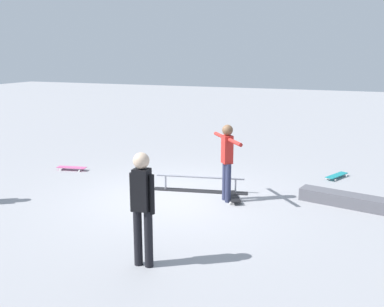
{
  "coord_description": "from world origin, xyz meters",
  "views": [
    {
      "loc": [
        -3.75,
        8.48,
        3.14
      ],
      "look_at": [
        -0.35,
        -0.16,
        1.0
      ],
      "focal_mm": 41.52,
      "sensor_mm": 36.0,
      "label": 1
    }
  ],
  "objects_px": {
    "skate_ledge": "(342,199)",
    "loose_skateboard_teal": "(337,175)",
    "skateboard_main": "(233,197)",
    "grind_rail": "(200,185)",
    "loose_skateboard_pink": "(72,168)",
    "skater_main": "(227,157)",
    "bystander_black_shirt": "(142,203)"
  },
  "relations": [
    {
      "from": "grind_rail",
      "to": "skate_ledge",
      "type": "bearing_deg",
      "value": 172.59
    },
    {
      "from": "grind_rail",
      "to": "skateboard_main",
      "type": "relative_size",
      "value": 2.73
    },
    {
      "from": "grind_rail",
      "to": "loose_skateboard_pink",
      "type": "xyz_separation_m",
      "value": [
        3.88,
        -0.46,
        -0.08
      ]
    },
    {
      "from": "grind_rail",
      "to": "skater_main",
      "type": "height_order",
      "value": "skater_main"
    },
    {
      "from": "loose_skateboard_teal",
      "to": "skater_main",
      "type": "bearing_deg",
      "value": 167.27
    },
    {
      "from": "skate_ledge",
      "to": "skater_main",
      "type": "distance_m",
      "value": 2.56
    },
    {
      "from": "loose_skateboard_teal",
      "to": "skate_ledge",
      "type": "bearing_deg",
      "value": -148.16
    },
    {
      "from": "grind_rail",
      "to": "loose_skateboard_pink",
      "type": "relative_size",
      "value": 2.66
    },
    {
      "from": "skateboard_main",
      "to": "loose_skateboard_teal",
      "type": "xyz_separation_m",
      "value": [
        -1.97,
        -2.58,
        0.0
      ]
    },
    {
      "from": "skateboard_main",
      "to": "skate_ledge",
      "type": "bearing_deg",
      "value": -103.96
    },
    {
      "from": "skate_ledge",
      "to": "skateboard_main",
      "type": "bearing_deg",
      "value": 12.95
    },
    {
      "from": "bystander_black_shirt",
      "to": "loose_skateboard_pink",
      "type": "xyz_separation_m",
      "value": [
        4.37,
        -4.17,
        -0.91
      ]
    },
    {
      "from": "skate_ledge",
      "to": "bystander_black_shirt",
      "type": "height_order",
      "value": "bystander_black_shirt"
    },
    {
      "from": "skater_main",
      "to": "skateboard_main",
      "type": "relative_size",
      "value": 2.06
    },
    {
      "from": "grind_rail",
      "to": "loose_skateboard_teal",
      "type": "distance_m",
      "value": 3.66
    },
    {
      "from": "skate_ledge",
      "to": "loose_skateboard_teal",
      "type": "relative_size",
      "value": 2.17
    },
    {
      "from": "loose_skateboard_pink",
      "to": "bystander_black_shirt",
      "type": "bearing_deg",
      "value": 125.54
    },
    {
      "from": "skateboard_main",
      "to": "loose_skateboard_teal",
      "type": "distance_m",
      "value": 3.25
    },
    {
      "from": "skate_ledge",
      "to": "skateboard_main",
      "type": "relative_size",
      "value": 2.18
    },
    {
      "from": "bystander_black_shirt",
      "to": "loose_skateboard_teal",
      "type": "bearing_deg",
      "value": -113.25
    },
    {
      "from": "skate_ledge",
      "to": "loose_skateboard_pink",
      "type": "relative_size",
      "value": 2.13
    },
    {
      "from": "bystander_black_shirt",
      "to": "loose_skateboard_pink",
      "type": "bearing_deg",
      "value": -45.33
    },
    {
      "from": "grind_rail",
      "to": "loose_skateboard_teal",
      "type": "height_order",
      "value": "grind_rail"
    },
    {
      "from": "loose_skateboard_teal",
      "to": "skateboard_main",
      "type": "bearing_deg",
      "value": 167.73
    },
    {
      "from": "grind_rail",
      "to": "loose_skateboard_pink",
      "type": "bearing_deg",
      "value": -18.12
    },
    {
      "from": "skate_ledge",
      "to": "loose_skateboard_pink",
      "type": "distance_m",
      "value": 6.99
    },
    {
      "from": "bystander_black_shirt",
      "to": "skateboard_main",
      "type": "bearing_deg",
      "value": -98.37
    },
    {
      "from": "bystander_black_shirt",
      "to": "skater_main",
      "type": "bearing_deg",
      "value": -96.47
    },
    {
      "from": "skate_ledge",
      "to": "loose_skateboard_teal",
      "type": "bearing_deg",
      "value": -83.21
    },
    {
      "from": "bystander_black_shirt",
      "to": "loose_skateboard_teal",
      "type": "height_order",
      "value": "bystander_black_shirt"
    },
    {
      "from": "loose_skateboard_pink",
      "to": "skater_main",
      "type": "bearing_deg",
      "value": 158.48
    },
    {
      "from": "bystander_black_shirt",
      "to": "loose_skateboard_pink",
      "type": "distance_m",
      "value": 6.11
    }
  ]
}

